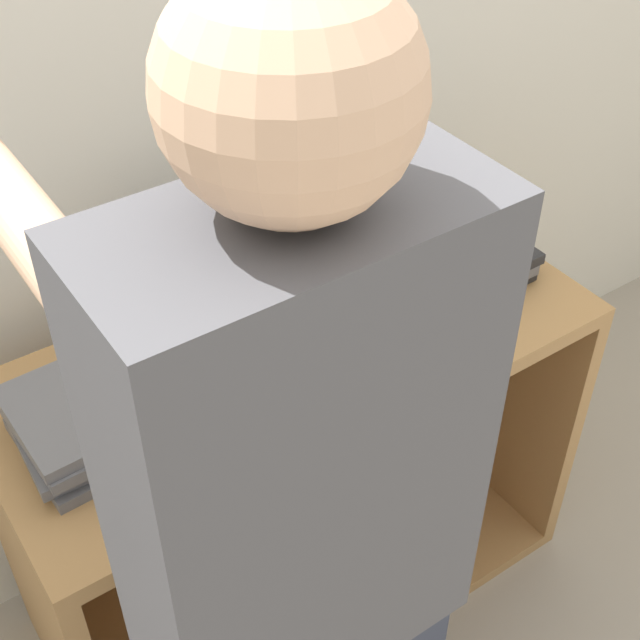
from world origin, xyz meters
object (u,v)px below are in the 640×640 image
(laptop_stack_left, at_px, (116,407))
(laptop_stack_right, at_px, (443,268))
(laptop_open, at_px, (279,312))
(person, at_px, (299,606))

(laptop_stack_left, height_order, laptop_stack_right, laptop_stack_left)
(laptop_stack_left, bearing_deg, laptop_open, 9.14)
(laptop_stack_left, xyz_separation_m, person, (0.03, -0.51, 0.05))
(laptop_stack_right, xyz_separation_m, person, (-0.69, -0.51, 0.06))
(laptop_open, relative_size, laptop_stack_left, 1.01)
(laptop_open, bearing_deg, laptop_stack_left, -170.86)
(laptop_stack_left, bearing_deg, person, -86.39)
(laptop_stack_right, relative_size, person, 0.20)
(laptop_stack_right, distance_m, person, 0.86)
(laptop_stack_left, relative_size, person, 0.20)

